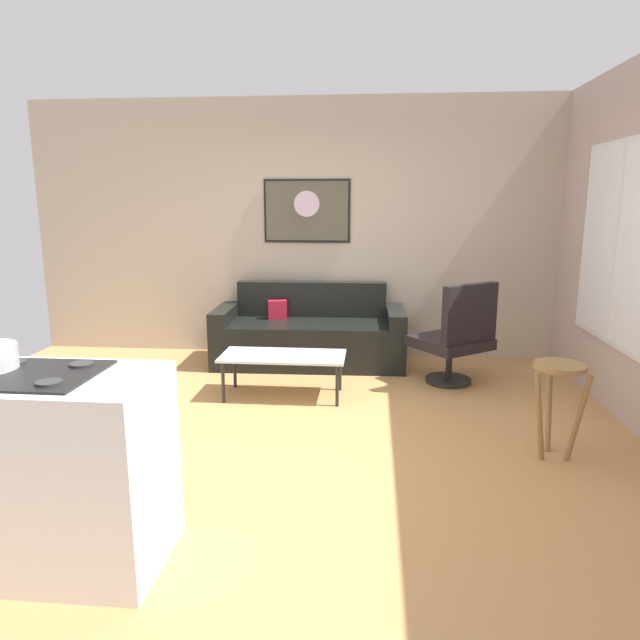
% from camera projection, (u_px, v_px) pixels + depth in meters
% --- Properties ---
extents(ground, '(6.40, 6.40, 0.04)m').
position_uv_depth(ground, '(284.00, 440.00, 4.21)').
color(ground, '#B8854D').
extents(back_wall, '(6.40, 0.05, 2.80)m').
position_uv_depth(back_wall, '(316.00, 229.00, 6.28)').
color(back_wall, '#B4A48E').
rests_on(back_wall, ground).
extents(couch, '(2.01, 0.85, 0.84)m').
position_uv_depth(couch, '(310.00, 336.00, 6.07)').
color(couch, black).
rests_on(couch, ground).
extents(coffee_table, '(1.09, 0.50, 0.38)m').
position_uv_depth(coffee_table, '(283.00, 358.00, 5.01)').
color(coffee_table, silver).
rests_on(coffee_table, ground).
extents(armchair, '(0.85, 0.85, 0.98)m').
position_uv_depth(armchair, '(457.00, 336.00, 5.31)').
color(armchair, black).
rests_on(armchair, ground).
extents(bar_stool, '(0.38, 0.38, 0.66)m').
position_uv_depth(bar_stool, '(558.00, 384.00, 3.78)').
color(bar_stool, olive).
rests_on(bar_stool, ground).
extents(wall_painting, '(0.95, 0.03, 0.68)m').
position_uv_depth(wall_painting, '(307.00, 211.00, 6.20)').
color(wall_painting, black).
extents(window, '(0.03, 1.53, 1.65)m').
position_uv_depth(window, '(618.00, 244.00, 4.57)').
color(window, silver).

